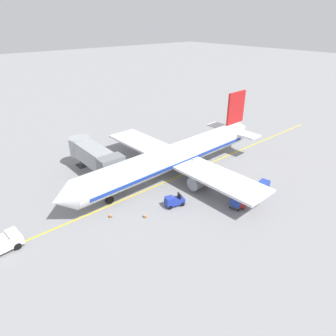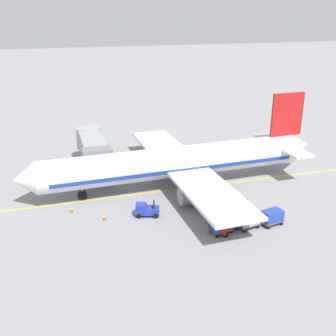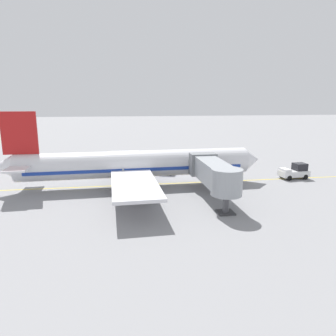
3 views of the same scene
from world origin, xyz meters
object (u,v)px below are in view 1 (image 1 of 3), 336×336
baggage_tug_lead (174,201)px  safety_cone_nose_left (145,215)px  baggage_cart_second_in_train (251,192)px  baggage_cart_third_in_train (263,186)px  baggage_tug_trailing (240,200)px  safety_cone_nose_right (110,215)px  parked_airliner (174,157)px  baggage_cart_front (238,200)px  ground_crew_wing_walker (239,180)px  jet_bridge (94,155)px

baggage_tug_lead → safety_cone_nose_left: bearing=83.9°
baggage_cart_second_in_train → safety_cone_nose_left: size_ratio=5.05×
baggage_cart_second_in_train → baggage_cart_third_in_train: 2.57m
baggage_tug_lead → baggage_tug_trailing: bearing=-129.4°
safety_cone_nose_left → safety_cone_nose_right: same height
parked_airliner → safety_cone_nose_left: 11.70m
baggage_cart_second_in_train → baggage_cart_front: bearing=91.8°
baggage_tug_trailing → baggage_cart_front: (-0.02, 0.54, 0.24)m
baggage_cart_third_in_train → safety_cone_nose_left: baggage_cart_third_in_train is taller
baggage_cart_second_in_train → safety_cone_nose_left: bearing=66.4°
ground_crew_wing_walker → safety_cone_nose_left: size_ratio=2.86×
jet_bridge → baggage_cart_front: (-19.34, -9.83, -2.50)m
baggage_cart_third_in_train → safety_cone_nose_left: bearing=69.5°
jet_bridge → baggage_cart_second_in_train: (-19.25, -12.77, -2.50)m
jet_bridge → baggage_tug_lead: size_ratio=4.51×
ground_crew_wing_walker → safety_cone_nose_right: ground_crew_wing_walker is taller
baggage_tug_lead → safety_cone_nose_right: bearing=66.8°
baggage_cart_front → safety_cone_nose_left: bearing=60.4°
baggage_tug_lead → baggage_cart_third_in_train: bearing=-115.4°
baggage_cart_second_in_train → ground_crew_wing_walker: (3.06, -1.40, 0.00)m
jet_bridge → baggage_tug_lead: bearing=-164.9°
parked_airliner → baggage_tug_trailing: parked_airliner is taller
baggage_tug_lead → jet_bridge: bearing=15.1°
parked_airliner → ground_crew_wing_walker: bearing=-149.5°
jet_bridge → ground_crew_wing_walker: (-16.19, -14.17, -2.50)m
safety_cone_nose_left → ground_crew_wing_walker: bearing=-100.7°
baggage_tug_trailing → baggage_cart_front: bearing=92.1°
baggage_cart_front → safety_cone_nose_right: 16.22m
baggage_cart_front → baggage_cart_second_in_train: size_ratio=1.00×
baggage_tug_lead → baggage_tug_trailing: (-5.45, -6.63, 0.00)m
baggage_cart_second_in_train → safety_cone_nose_left: baggage_cart_second_in_train is taller
baggage_cart_second_in_train → jet_bridge: bearing=33.6°
safety_cone_nose_left → baggage_cart_third_in_train: bearing=-110.5°
baggage_tug_lead → safety_cone_nose_right: baggage_tug_lead is taller
baggage_cart_third_in_train → safety_cone_nose_right: 21.09m
baggage_tug_lead → baggage_cart_third_in_train: size_ratio=0.92×
baggage_cart_third_in_train → ground_crew_wing_walker: (3.18, 1.17, 0.00)m
parked_airliner → jet_bridge: parked_airliner is taller
baggage_tug_trailing → jet_bridge: bearing=28.2°
jet_bridge → safety_cone_nose_right: size_ratio=20.91×
baggage_tug_trailing → safety_cone_nose_left: size_ratio=4.65×
safety_cone_nose_left → jet_bridge: bearing=-2.7°
baggage_tug_trailing → safety_cone_nose_left: bearing=61.7°
baggage_cart_third_in_train → ground_crew_wing_walker: size_ratio=1.76×
baggage_cart_second_in_train → safety_cone_nose_right: 18.73m
parked_airliner → baggage_tug_lead: 8.60m
parked_airliner → baggage_cart_front: (-11.69, -0.70, -2.24)m
baggage_tug_lead → safety_cone_nose_left: size_ratio=4.63×
ground_crew_wing_walker → baggage_cart_third_in_train: bearing=-159.7°
baggage_cart_third_in_train → safety_cone_nose_right: bearing=65.5°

